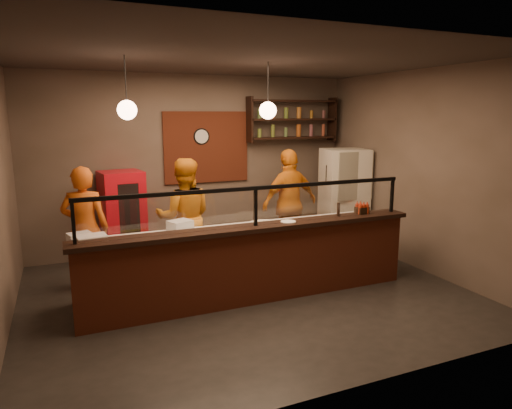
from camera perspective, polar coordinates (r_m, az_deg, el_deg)
name	(u,v)px	position (r m, az deg, el deg)	size (l,w,h in m)	color
floor	(247,293)	(6.60, -1.10, -11.03)	(6.00, 6.00, 0.00)	black
ceiling	(246,59)	(6.15, -1.21, 17.76)	(6.00, 6.00, 0.00)	#372F2B
wall_back	(196,164)	(8.53, -7.50, 5.07)	(6.00, 6.00, 0.00)	brown
wall_right	(420,171)	(7.80, 19.77, 3.94)	(5.00, 5.00, 0.00)	brown
wall_front	(356,221)	(4.01, 12.41, -2.01)	(6.00, 6.00, 0.00)	brown
brick_patch	(207,147)	(8.53, -6.20, 7.13)	(1.60, 0.04, 1.30)	maroon
service_counter	(256,266)	(6.17, -0.05, -7.70)	(4.60, 0.25, 1.00)	maroon
counter_ledge	(256,228)	(6.02, -0.05, -2.92)	(4.70, 0.37, 0.06)	black
worktop_cabinet	(242,261)	(6.63, -1.76, -7.02)	(4.60, 0.75, 0.85)	gray
worktop	(242,230)	(6.50, -1.79, -3.25)	(4.60, 0.75, 0.05)	white
sneeze_guard	(256,202)	(5.94, -0.05, 0.27)	(4.50, 0.05, 0.52)	white
wall_shelving	(292,119)	(9.02, 4.58, 10.56)	(1.84, 0.28, 0.85)	black
wall_clock	(201,136)	(8.48, -6.86, 8.44)	(0.30, 0.30, 0.04)	black
pendant_left	(127,110)	(5.92, -15.82, 11.32)	(0.24, 0.24, 0.77)	black
pendant_right	(268,110)	(6.45, 1.50, 11.69)	(0.24, 0.24, 0.77)	black
cook_left	(85,228)	(6.96, -20.58, -2.82)	(0.65, 0.43, 1.79)	#CA5313
cook_mid	(184,217)	(7.20, -8.95, -1.57)	(0.90, 0.70, 1.84)	orange
cook_right	(290,204)	(8.04, 4.23, 0.12)	(1.12, 0.47, 1.91)	orange
fridge	(343,198)	(8.83, 10.88, 0.79)	(0.78, 0.72, 1.86)	beige
red_cooler	(123,217)	(8.05, -16.30, -1.54)	(0.67, 0.62, 1.57)	#B80C18
pizza_dough	(266,224)	(6.75, 1.23, -2.43)	(0.55, 0.55, 0.01)	beige
prep_tub_a	(80,238)	(6.15, -21.16, -3.97)	(0.27, 0.22, 0.14)	silver
prep_tub_b	(180,226)	(6.43, -9.48, -2.65)	(0.30, 0.24, 0.15)	silver
prep_tub_c	(92,242)	(5.84, -19.80, -4.48)	(0.34, 0.27, 0.17)	white
rolling_pin	(138,237)	(6.15, -14.51, -3.94)	(0.06, 0.06, 0.33)	yellow
condiment_caddy	(362,210)	(6.90, 13.09, -0.69)	(0.18, 0.14, 0.10)	black
pepper_mill	(338,209)	(6.66, 10.27, -0.60)	(0.04, 0.04, 0.19)	black
small_plate	(288,222)	(6.21, 4.05, -2.15)	(0.21, 0.21, 0.01)	white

